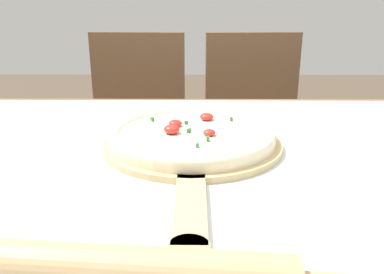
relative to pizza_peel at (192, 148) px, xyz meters
name	(u,v)px	position (x,y,z in m)	size (l,w,h in m)	color
dining_table	(216,214)	(0.04, -0.06, -0.11)	(1.38, 1.01, 0.75)	brown
towel_cloth	(217,165)	(0.04, -0.06, -0.01)	(1.30, 0.93, 0.00)	silver
pizza_peel	(192,148)	(0.00, 0.00, 0.00)	(0.36, 0.56, 0.01)	tan
pizza	(192,134)	(0.00, 0.02, 0.02)	(0.33, 0.33, 0.04)	beige
rolling_pin	(120,274)	(-0.07, -0.41, 0.02)	(0.44, 0.08, 0.06)	tan
chair_left	(137,130)	(-0.23, 0.82, -0.24)	(0.42, 0.42, 0.91)	brown
chair_right	(253,130)	(0.24, 0.82, -0.24)	(0.42, 0.42, 0.91)	brown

